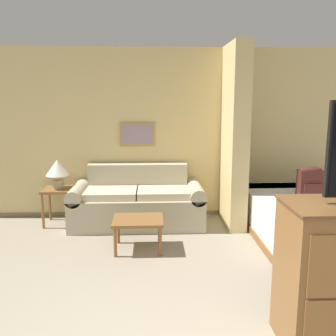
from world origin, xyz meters
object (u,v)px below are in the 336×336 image
at_px(bed, 316,216).
at_px(coffee_table, 138,223).
at_px(backpack, 310,181).
at_px(couch, 138,203).
at_px(table_lamp, 57,170).

bearing_deg(bed, coffee_table, -170.83).
bearing_deg(bed, backpack, 173.11).
bearing_deg(couch, table_lamp, 177.06).
xyz_separation_m(table_lamp, bed, (3.61, -0.62, -0.55)).
distance_m(table_lamp, backpack, 3.55).
distance_m(coffee_table, backpack, 2.37).
bearing_deg(backpack, coffee_table, -170.08).
height_order(table_lamp, bed, table_lamp).
distance_m(couch, table_lamp, 1.26).
relative_size(table_lamp, bed, 0.22).
distance_m(couch, coffee_table, 0.95).
xyz_separation_m(couch, bed, (2.45, -0.56, -0.05)).
xyz_separation_m(couch, table_lamp, (-1.16, 0.06, 0.50)).
bearing_deg(table_lamp, couch, -2.94).
relative_size(couch, bed, 1.02).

